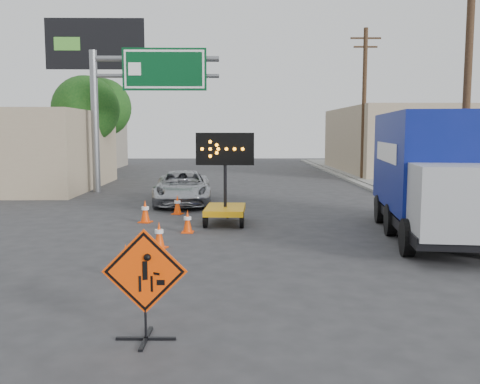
{
  "coord_description": "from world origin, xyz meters",
  "views": [
    {
      "loc": [
        0.06,
        -8.08,
        3.0
      ],
      "look_at": [
        0.24,
        2.73,
        1.75
      ],
      "focal_mm": 40.0,
      "sensor_mm": 36.0,
      "label": 1
    }
  ],
  "objects_px": {
    "arrow_board": "(225,204)",
    "pickup_truck": "(183,188)",
    "box_truck": "(429,181)",
    "construction_sign": "(145,282)"
  },
  "relations": [
    {
      "from": "arrow_board",
      "to": "pickup_truck",
      "type": "xyz_separation_m",
      "value": [
        -1.79,
        4.75,
        0.02
      ]
    },
    {
      "from": "arrow_board",
      "to": "pickup_truck",
      "type": "distance_m",
      "value": 5.07
    },
    {
      "from": "arrow_board",
      "to": "box_truck",
      "type": "bearing_deg",
      "value": -17.31
    },
    {
      "from": "pickup_truck",
      "to": "arrow_board",
      "type": "bearing_deg",
      "value": -72.76
    },
    {
      "from": "box_truck",
      "to": "pickup_truck",
      "type": "bearing_deg",
      "value": 145.37
    },
    {
      "from": "arrow_board",
      "to": "box_truck",
      "type": "relative_size",
      "value": 0.38
    },
    {
      "from": "pickup_truck",
      "to": "box_truck",
      "type": "distance_m",
      "value": 10.31
    },
    {
      "from": "pickup_truck",
      "to": "box_truck",
      "type": "bearing_deg",
      "value": -46.03
    },
    {
      "from": "construction_sign",
      "to": "pickup_truck",
      "type": "height_order",
      "value": "construction_sign"
    },
    {
      "from": "construction_sign",
      "to": "pickup_truck",
      "type": "bearing_deg",
      "value": 94.43
    }
  ]
}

